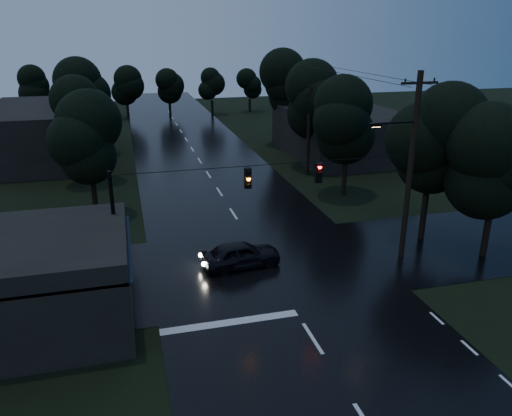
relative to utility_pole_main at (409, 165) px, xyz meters
name	(u,v)px	position (x,y,z in m)	size (l,w,h in m)	color
main_road	(209,175)	(-7.41, 19.00, -5.26)	(12.00, 120.00, 0.02)	black
cross_street	(266,265)	(-7.41, 1.00, -5.26)	(60.00, 9.00, 0.02)	black
building_far_right	(341,133)	(6.59, 23.00, -3.06)	(10.00, 14.00, 4.40)	black
building_far_left	(46,132)	(-21.41, 29.00, -2.76)	(10.00, 16.00, 5.00)	black
utility_pole_main	(409,165)	(0.00, 0.00, 0.00)	(3.50, 0.30, 10.00)	black
utility_pole_far	(309,130)	(0.89, 17.00, -1.38)	(2.00, 0.30, 7.50)	black
anchor_pole_left	(115,234)	(-14.91, 0.00, -2.26)	(0.18, 0.18, 6.00)	black
span_signals	(283,175)	(-6.85, -0.01, -0.01)	(15.00, 0.37, 1.12)	black
tree_corner_near	(433,140)	(2.59, 2.00, 0.74)	(4.48, 4.48, 9.44)	black
tree_corner_far	(498,164)	(4.59, -1.00, -0.02)	(3.92, 3.92, 8.26)	black
tree_left_a	(88,139)	(-16.41, 11.00, -0.02)	(3.92, 3.92, 8.26)	black
tree_left_b	(84,114)	(-17.01, 19.00, 0.36)	(4.20, 4.20, 8.85)	black
tree_left_c	(83,94)	(-17.61, 29.00, 0.74)	(4.48, 4.48, 9.44)	black
tree_right_a	(348,121)	(1.59, 11.00, 0.36)	(4.20, 4.20, 8.85)	black
tree_right_b	(315,101)	(2.19, 19.00, 0.74)	(4.48, 4.48, 9.44)	black
tree_right_c	(286,84)	(2.79, 29.00, 1.11)	(4.76, 4.76, 10.03)	black
car	(241,254)	(-8.71, 1.15, -4.55)	(1.68, 4.17, 1.42)	black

